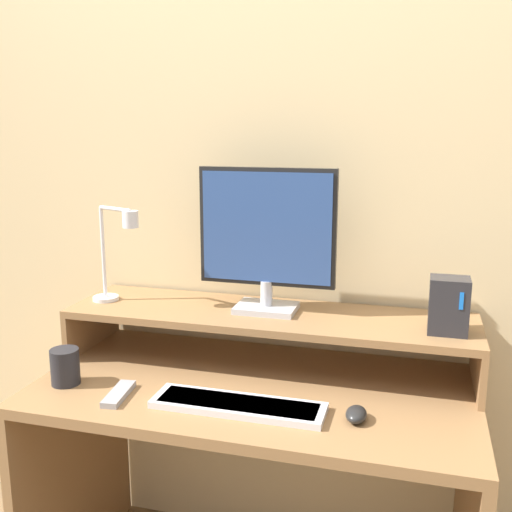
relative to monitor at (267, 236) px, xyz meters
The scene contains 10 objects.
wall_back 0.23m from the monitor, 86.91° to the left, with size 6.00×0.05×2.50m.
desk 0.62m from the monitor, 86.72° to the right, with size 1.22×0.64×0.71m.
monitor_shelf 0.25m from the monitor, 54.54° to the right, with size 1.22×0.32×0.16m.
monitor is the anchor object (origin of this frame).
desk_lamp 0.47m from the monitor, behind, with size 0.19×0.11×0.30m.
router_dock 0.54m from the monitor, ahead, with size 0.10×0.08×0.15m.
keyboard 0.50m from the monitor, 88.02° to the right, with size 0.45×0.12×0.02m.
mouse 0.57m from the monitor, 44.92° to the right, with size 0.05×0.08×0.03m.
remote_control 0.61m from the monitor, 132.79° to the right, with size 0.06×0.15×0.02m.
mug 0.68m from the monitor, 148.49° to the right, with size 0.08×0.08×0.10m.
Camera 1 is at (0.42, -1.18, 1.42)m, focal length 42.00 mm.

